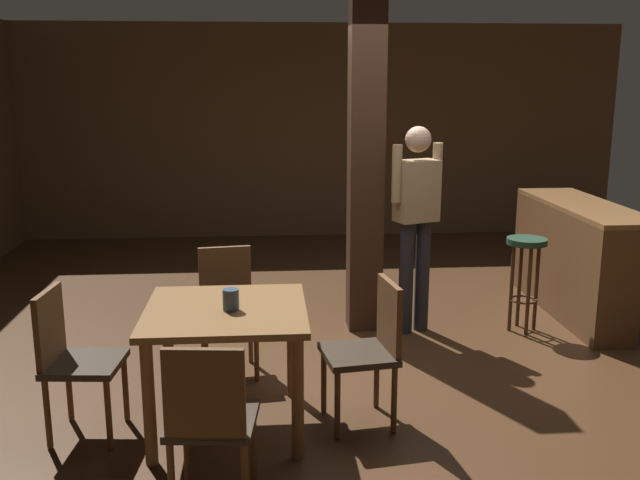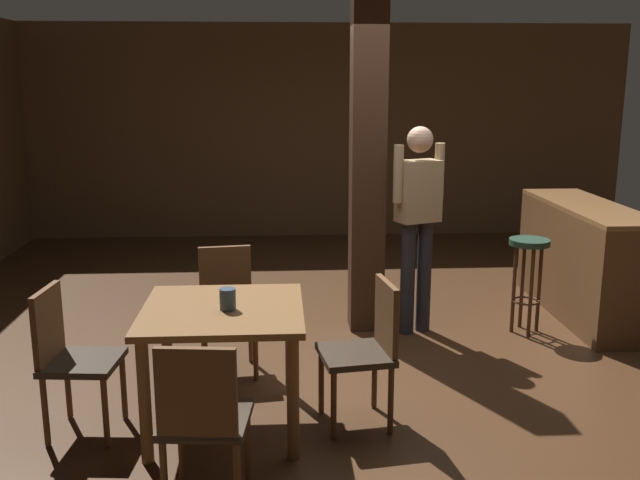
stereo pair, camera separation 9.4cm
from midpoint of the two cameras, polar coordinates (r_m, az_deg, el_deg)
name	(u,v)px [view 1 (the left image)]	position (r m, az deg, el deg)	size (l,w,h in m)	color
ground_plane	(369,359)	(5.52, 3.43, -9.46)	(10.80, 10.80, 0.00)	#422816
wall_back	(322,132)	(9.61, -0.14, 8.66)	(8.00, 0.10, 2.80)	brown
pillar	(366,165)	(5.89, 3.22, 6.05)	(0.28, 0.28, 2.80)	#382114
dining_table	(226,328)	(4.31, -8.14, -7.01)	(0.95, 0.95, 0.76)	brown
chair_east	(371,345)	(4.39, 3.45, -8.35)	(0.48, 0.48, 0.89)	#2D2319
chair_south	(210,417)	(3.56, -9.58, -13.80)	(0.46, 0.46, 0.89)	#2D2319
chair_west	(71,355)	(4.49, -19.84, -8.64)	(0.45, 0.45, 0.89)	#2D2319
chair_north	(227,303)	(5.20, -7.96, -5.05)	(0.47, 0.47, 0.89)	#2D2319
napkin_cup	(231,300)	(4.21, -7.78, -4.75)	(0.10, 0.10, 0.13)	#33475B
standing_person	(416,215)	(5.87, 7.24, 2.02)	(0.46, 0.31, 1.72)	tan
bar_counter	(571,258)	(6.79, 19.07, -1.36)	(0.56, 1.87, 1.01)	brown
bar_stool_near	(526,263)	(6.16, 15.70, -1.78)	(0.33, 0.33, 0.80)	#1E3828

